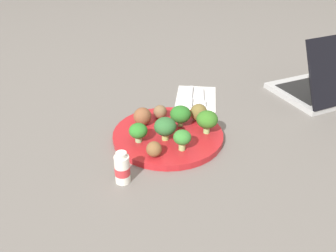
{
  "coord_description": "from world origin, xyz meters",
  "views": [
    {
      "loc": [
        0.78,
        0.17,
        0.51
      ],
      "look_at": [
        0.0,
        0.0,
        0.04
      ],
      "focal_mm": 39.72,
      "sensor_mm": 36.0,
      "label": 1
    }
  ],
  "objects_px": {
    "broccoli_floret_back_right": "(138,131)",
    "broccoli_floret_far_rim": "(207,120)",
    "broccoli_floret_front_left": "(182,138)",
    "knife": "(190,97)",
    "plate": "(168,135)",
    "meatball_mid_left": "(199,112)",
    "meatball_center": "(143,116)",
    "fork": "(202,98)",
    "laptop": "(333,83)",
    "broccoli_floret_center": "(164,127)",
    "napkin": "(196,98)",
    "broccoli_floret_near_rim": "(180,114)",
    "meatball_back_left": "(160,112)",
    "meatball_front_left": "(154,149)",
    "yogurt_bottle": "(122,169)"
  },
  "relations": [
    {
      "from": "plate",
      "to": "meatball_back_left",
      "type": "height_order",
      "value": "meatball_back_left"
    },
    {
      "from": "napkin",
      "to": "yogurt_bottle",
      "type": "distance_m",
      "value": 0.44
    },
    {
      "from": "broccoli_floret_front_left",
      "to": "laptop",
      "type": "height_order",
      "value": "laptop"
    },
    {
      "from": "fork",
      "to": "broccoli_floret_near_rim",
      "type": "bearing_deg",
      "value": -8.87
    },
    {
      "from": "broccoli_floret_far_rim",
      "to": "laptop",
      "type": "height_order",
      "value": "laptop"
    },
    {
      "from": "broccoli_floret_front_left",
      "to": "knife",
      "type": "height_order",
      "value": "broccoli_floret_front_left"
    },
    {
      "from": "meatball_center",
      "to": "plate",
      "type": "bearing_deg",
      "value": 69.35
    },
    {
      "from": "meatball_center",
      "to": "meatball_front_left",
      "type": "bearing_deg",
      "value": 26.07
    },
    {
      "from": "knife",
      "to": "laptop",
      "type": "relative_size",
      "value": 0.38
    },
    {
      "from": "plate",
      "to": "meatball_mid_left",
      "type": "height_order",
      "value": "meatball_mid_left"
    },
    {
      "from": "fork",
      "to": "laptop",
      "type": "xyz_separation_m",
      "value": [
        -0.13,
        0.39,
        0.03
      ]
    },
    {
      "from": "broccoli_floret_far_rim",
      "to": "broccoli_floret_near_rim",
      "type": "bearing_deg",
      "value": -105.39
    },
    {
      "from": "broccoli_floret_front_left",
      "to": "meatball_back_left",
      "type": "height_order",
      "value": "broccoli_floret_front_left"
    },
    {
      "from": "yogurt_bottle",
      "to": "meatball_front_left",
      "type": "bearing_deg",
      "value": 150.81
    },
    {
      "from": "plate",
      "to": "yogurt_bottle",
      "type": "height_order",
      "value": "yogurt_bottle"
    },
    {
      "from": "broccoli_floret_back_right",
      "to": "knife",
      "type": "height_order",
      "value": "broccoli_floret_back_right"
    },
    {
      "from": "broccoli_floret_far_rim",
      "to": "yogurt_bottle",
      "type": "bearing_deg",
      "value": -35.48
    },
    {
      "from": "plate",
      "to": "broccoli_floret_front_left",
      "type": "relative_size",
      "value": 5.5
    },
    {
      "from": "knife",
      "to": "meatball_center",
      "type": "bearing_deg",
      "value": -24.19
    },
    {
      "from": "meatball_back_left",
      "to": "napkin",
      "type": "bearing_deg",
      "value": 156.88
    },
    {
      "from": "broccoli_floret_back_right",
      "to": "broccoli_floret_center",
      "type": "distance_m",
      "value": 0.06
    },
    {
      "from": "laptop",
      "to": "napkin",
      "type": "bearing_deg",
      "value": -73.29
    },
    {
      "from": "meatball_back_left",
      "to": "laptop",
      "type": "relative_size",
      "value": 0.09
    },
    {
      "from": "broccoli_floret_center",
      "to": "napkin",
      "type": "distance_m",
      "value": 0.28
    },
    {
      "from": "laptop",
      "to": "yogurt_bottle",
      "type": "bearing_deg",
      "value": -42.1
    },
    {
      "from": "meatball_front_left",
      "to": "laptop",
      "type": "xyz_separation_m",
      "value": [
        -0.47,
        0.45,
        0.0
      ]
    },
    {
      "from": "meatball_center",
      "to": "yogurt_bottle",
      "type": "bearing_deg",
      "value": 4.64
    },
    {
      "from": "meatball_center",
      "to": "laptop",
      "type": "bearing_deg",
      "value": 122.98
    },
    {
      "from": "broccoli_floret_near_rim",
      "to": "meatball_front_left",
      "type": "bearing_deg",
      "value": -12.53
    },
    {
      "from": "broccoli_floret_center",
      "to": "broccoli_floret_front_left",
      "type": "bearing_deg",
      "value": 55.53
    },
    {
      "from": "meatball_center",
      "to": "meatball_mid_left",
      "type": "height_order",
      "value": "meatball_center"
    },
    {
      "from": "meatball_front_left",
      "to": "meatball_mid_left",
      "type": "distance_m",
      "value": 0.2
    },
    {
      "from": "meatball_mid_left",
      "to": "laptop",
      "type": "relative_size",
      "value": 0.12
    },
    {
      "from": "broccoli_floret_back_right",
      "to": "broccoli_floret_far_rim",
      "type": "distance_m",
      "value": 0.17
    },
    {
      "from": "broccoli_floret_back_right",
      "to": "meatball_mid_left",
      "type": "bearing_deg",
      "value": 137.21
    },
    {
      "from": "broccoli_floret_back_right",
      "to": "napkin",
      "type": "relative_size",
      "value": 0.28
    },
    {
      "from": "meatball_back_left",
      "to": "yogurt_bottle",
      "type": "distance_m",
      "value": 0.26
    },
    {
      "from": "broccoli_floret_back_right",
      "to": "broccoli_floret_far_rim",
      "type": "xyz_separation_m",
      "value": [
        -0.08,
        0.16,
        0.01
      ]
    },
    {
      "from": "broccoli_floret_front_left",
      "to": "napkin",
      "type": "relative_size",
      "value": 0.3
    },
    {
      "from": "meatball_front_left",
      "to": "yogurt_bottle",
      "type": "height_order",
      "value": "yogurt_bottle"
    },
    {
      "from": "plate",
      "to": "meatball_center",
      "type": "bearing_deg",
      "value": -110.65
    },
    {
      "from": "plate",
      "to": "laptop",
      "type": "relative_size",
      "value": 0.72
    },
    {
      "from": "broccoli_floret_near_rim",
      "to": "meatball_back_left",
      "type": "distance_m",
      "value": 0.07
    },
    {
      "from": "knife",
      "to": "broccoli_floret_front_left",
      "type": "bearing_deg",
      "value": 5.9
    },
    {
      "from": "broccoli_floret_back_right",
      "to": "yogurt_bottle",
      "type": "distance_m",
      "value": 0.14
    },
    {
      "from": "broccoli_floret_back_right",
      "to": "napkin",
      "type": "distance_m",
      "value": 0.31
    },
    {
      "from": "plate",
      "to": "meatball_center",
      "type": "distance_m",
      "value": 0.09
    },
    {
      "from": "broccoli_floret_back_right",
      "to": "broccoli_floret_center",
      "type": "relative_size",
      "value": 0.82
    },
    {
      "from": "yogurt_bottle",
      "to": "meatball_center",
      "type": "bearing_deg",
      "value": -175.36
    },
    {
      "from": "napkin",
      "to": "broccoli_floret_near_rim",
      "type": "bearing_deg",
      "value": -3.22
    }
  ]
}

